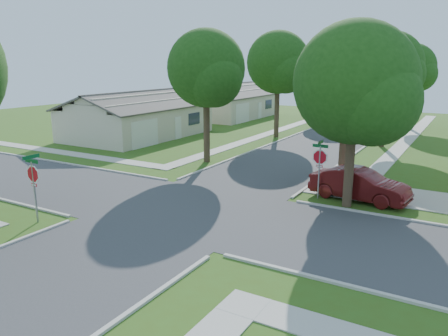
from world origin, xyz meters
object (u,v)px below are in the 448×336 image
tree_w_mid (279,65)px  car_curb_west (346,112)px  car_curb_east (372,119)px  house_nw_far (229,105)px  tree_e_near (348,83)px  car_driveway (359,185)px  tree_w_near (207,72)px  stop_sign_sw (33,177)px  tree_e_mid (389,69)px  stop_sign_ne (320,160)px  tree_w_far (323,73)px  house_nw_near (139,120)px  tree_ne_corner (356,89)px  tree_e_far (411,70)px

tree_w_mid → car_curb_west: size_ratio=2.24×
tree_w_mid → car_curb_east: 15.19m
house_nw_far → car_curb_east: 17.30m
tree_e_near → tree_w_mid: tree_w_mid is taller
car_driveway → car_curb_west: bearing=23.7°
tree_w_near → car_curb_west: size_ratio=2.10×
tree_w_near → tree_e_near: bearing=-0.0°
stop_sign_sw → house_nw_far: (-11.29, 36.70, -0.51)m
stop_sign_sw → car_driveway: (11.25, 10.20, -1.23)m
tree_e_near → tree_e_mid: (0.01, 12.00, 0.61)m
car_curb_west → stop_sign_sw: bearing=88.7°
tree_e_near → car_curb_east: tree_e_near is taller
tree_w_mid → house_nw_far: 16.56m
stop_sign_ne → tree_w_near: bearing=155.3°
stop_sign_ne → house_nw_far: bearing=127.2°
tree_e_near → tree_w_far: 26.71m
house_nw_far → house_nw_near: bearing=-90.0°
tree_e_near → car_curb_east: bearing=98.2°
stop_sign_sw → stop_sign_ne: (9.40, 9.40, 0.00)m
tree_w_mid → tree_ne_corner: tree_w_mid is taller
tree_ne_corner → car_driveway: bearing=81.6°
tree_e_near → tree_e_far: bearing=90.0°
tree_w_near → tree_w_mid: bearing=90.0°
tree_w_near → house_nw_far: 26.05m
stop_sign_sw → car_curb_east: 38.92m
stop_sign_sw → tree_w_near: size_ratio=0.33×
tree_e_near → house_nw_far: tree_e_near is taller
tree_e_mid → car_curb_east: tree_e_mid is taller
tree_e_far → car_curb_west: tree_e_far is taller
tree_ne_corner → stop_sign_ne: bearing=163.4°
tree_e_mid → car_curb_west: size_ratio=2.16×
tree_w_far → house_nw_near: tree_w_far is taller
stop_sign_sw → stop_sign_ne: size_ratio=1.00×
tree_ne_corner → house_nw_near: bearing=154.2°
tree_ne_corner → car_curb_east: (-5.16, 29.54, -4.96)m
house_nw_near → car_curb_west: size_ratio=3.18×
tree_w_near → house_nw_far: tree_w_near is taller
tree_w_far → car_curb_east: tree_w_far is taller
tree_e_mid → car_curb_west: 21.13m
car_curb_west → tree_ne_corner: bearing=105.7°
tree_e_mid → tree_e_near: bearing=-90.0°
stop_sign_sw → tree_e_mid: (9.46, 25.71, 4.22)m
house_nw_far → car_curb_east: bearing=5.8°
tree_w_near → tree_ne_corner: bearing=-23.6°
house_nw_near → car_driveway: (22.54, -9.50, -0.72)m
stop_sign_ne → house_nw_near: size_ratio=0.22×
house_nw_near → car_curb_east: bearing=47.5°
house_nw_near → car_curb_west: bearing=62.7°
tree_e_near → car_curb_west: bearing=104.5°
tree_e_far → car_driveway: size_ratio=1.80×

